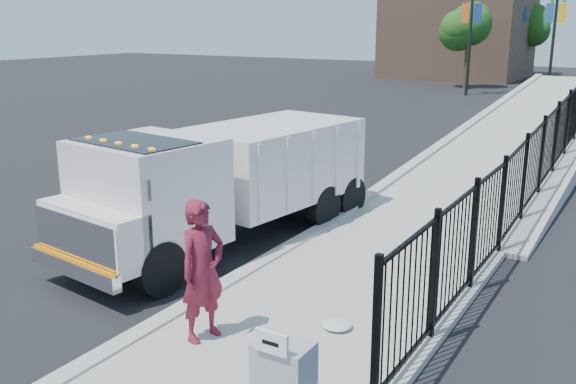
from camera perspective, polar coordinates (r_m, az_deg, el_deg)
The scene contains 15 objects.
ground at distance 10.91m, azimuth -5.67°, elevation -8.71°, with size 120.00×120.00×0.00m, color black.
sidewalk at distance 8.43m, azimuth -3.01°, elevation -15.78°, with size 3.55×12.00×0.12m, color #9E998E.
curb at distance 9.50m, azimuth -12.97°, elevation -12.28°, with size 0.30×12.00×0.16m, color #ADAAA3.
ramp at distance 24.70m, azimuth 21.20°, elevation 3.78°, with size 3.95×24.00×1.70m, color #9E998E.
iron_fence at distance 20.45m, azimuth 23.40°, elevation 3.99°, with size 0.10×28.00×1.80m, color black.
truck at distance 12.72m, azimuth -6.04°, elevation 1.25°, with size 3.22×7.34×2.43m.
worker at distance 8.79m, azimuth -7.61°, elevation -6.93°, with size 0.72×0.47×1.98m, color maroon.
arrow_sign at distance 6.12m, azimuth -1.48°, elevation -13.22°, with size 0.35×0.04×0.22m, color white.
debris at distance 9.37m, azimuth 4.40°, elevation -11.66°, with size 0.44×0.44×0.11m, color silver.
light_pole_0 at distance 40.35m, azimuth 16.40°, elevation 14.40°, with size 3.77×0.22×8.00m.
light_pole_1 at distance 42.17m, azimuth 22.24°, elevation 13.92°, with size 3.78×0.22×8.00m.
light_pole_2 at distance 51.94m, azimuth 20.11°, elevation 14.11°, with size 3.77×0.22×8.00m.
tree_0 at distance 44.31m, azimuth 15.85°, elevation 13.91°, with size 2.80×2.80×5.40m.
tree_2 at distance 56.02m, azimuth 20.76°, elevation 13.64°, with size 3.02×3.02×5.51m.
building at distance 54.12m, azimuth 15.01°, elevation 14.11°, with size 10.00×10.00×8.00m, color #8C664C.
Camera 1 is at (5.98, -8.01, 4.37)m, focal length 40.00 mm.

